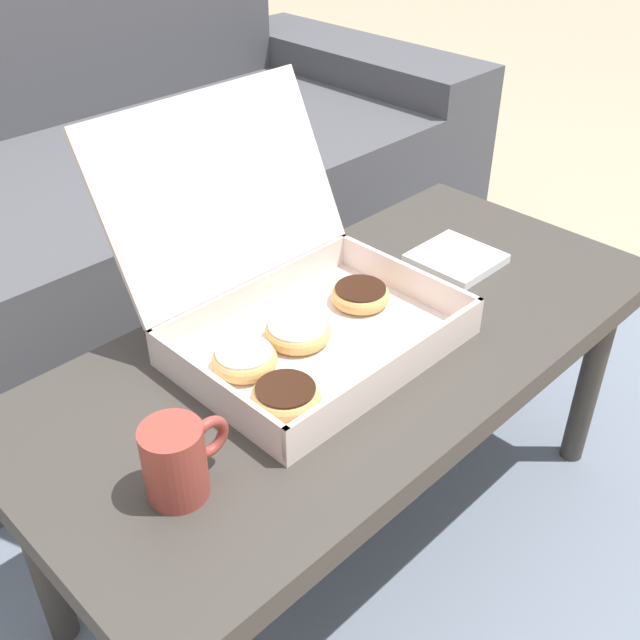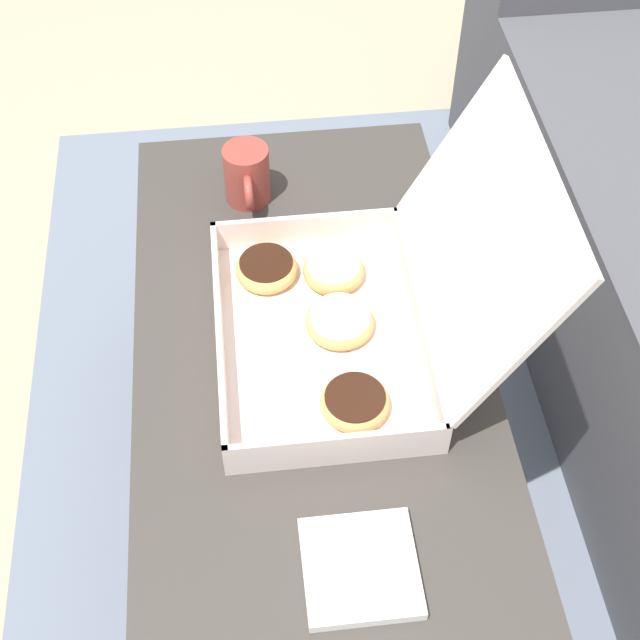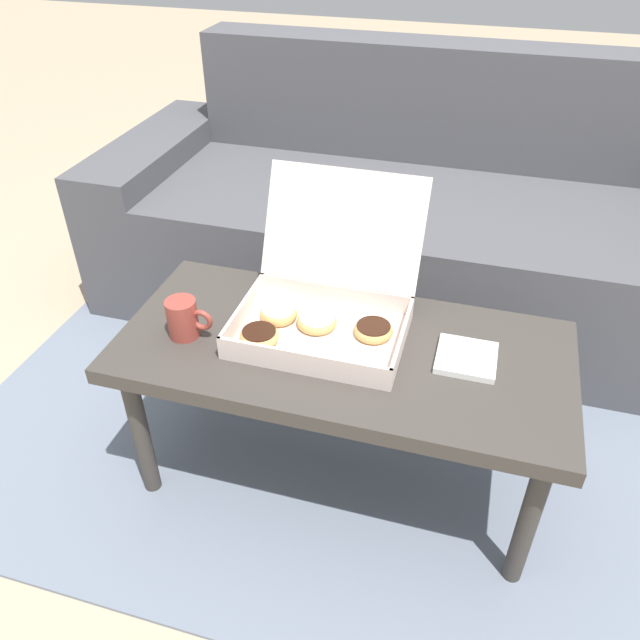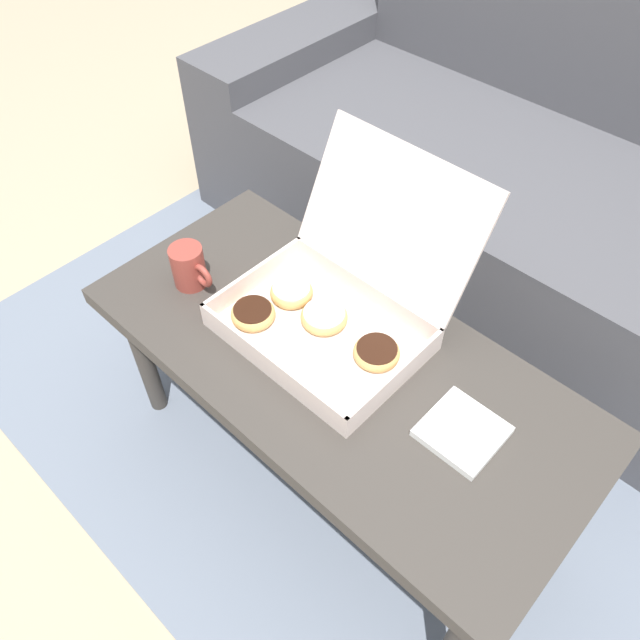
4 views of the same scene
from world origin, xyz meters
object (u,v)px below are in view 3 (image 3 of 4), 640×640
at_px(couch, 406,225).
at_px(coffee_table, 342,361).
at_px(coffee_mug, 184,318).
at_px(pastry_box, 321,303).

xyz_separation_m(couch, coffee_table, (0.00, -0.94, 0.11)).
relative_size(coffee_table, coffee_mug, 9.34).
relative_size(couch, coffee_table, 2.04).
height_order(pastry_box, coffee_mug, pastry_box).
xyz_separation_m(pastry_box, coffee_mug, (-0.30, -0.13, -0.01)).
xyz_separation_m(couch, coffee_mug, (-0.37, -1.00, 0.21)).
bearing_deg(coffee_table, pastry_box, 137.13).
xyz_separation_m(couch, pastry_box, (-0.07, -0.87, 0.22)).
bearing_deg(couch, coffee_table, -90.00).
bearing_deg(pastry_box, couch, 85.25).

